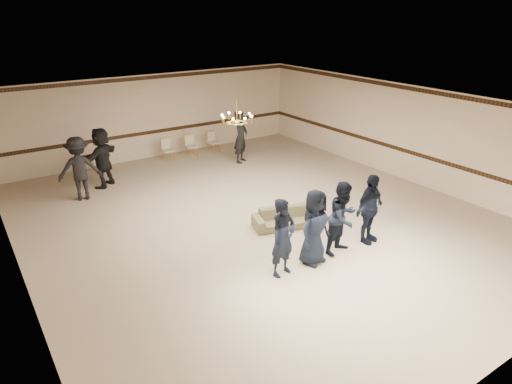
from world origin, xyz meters
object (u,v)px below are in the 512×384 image
Objects in this scene: chandelier at (237,111)px; banquet_chair_left at (168,150)px; boy_a at (283,238)px; adult_mid at (102,157)px; boy_d at (370,209)px; settee at (286,218)px; adult_right at (241,137)px; banquet_chair_right at (214,142)px; boy_b at (314,227)px; console_table at (87,165)px; boy_c at (343,218)px; banquet_chair_mid at (191,146)px; adult_left at (79,169)px.

chandelier is 1.12× the size of banquet_chair_left.
boy_a is 0.91× the size of adult_mid.
boy_d reaches higher than settee.
adult_right is (1.96, 5.36, 0.73)m from settee.
banquet_chair_right is (4.84, 1.29, -0.57)m from adult_mid.
boy_b reaches higher than console_table.
chandelier reaches higher than adult_right.
boy_c reaches higher than banquet_chair_left.
adult_right is at bearing 136.86° from adult_mid.
chandelier is at bearing -116.33° from banquet_chair_right.
boy_c is 8.91m from banquet_chair_left.
banquet_chair_right is (2.06, 5.18, -2.46)m from chandelier.
boy_a is at bearing 167.98° from boy_c.
boy_b is 0.91× the size of adult_right.
banquet_chair_left is 1.00m from banquet_chair_mid.
adult_mid reaches higher than settee.
banquet_chair_mid is (0.41, 8.88, -0.49)m from boy_c.
boy_a is 2.28× the size of console_table.
adult_mid reaches higher than banquet_chair_left.
adult_right reaches higher than boy_a.
adult_right is 2.19m from banquet_chair_mid.
adult_left is 6.01m from adult_right.
boy_a is 1.03× the size of settee.
boy_c is at bearing -139.34° from adult_right.
boy_b reaches higher than settee.
adult_right is (2.32, 3.49, -1.89)m from chandelier.
settee is 7.09m from banquet_chair_mid.
boy_b is 8.99m from banquet_chair_mid.
banquet_chair_mid is (-1.26, 1.69, -0.57)m from adult_right.
boy_c is 0.91× the size of adult_left.
banquet_chair_mid is at bearing 67.94° from boy_b.
boy_b reaches higher than banquet_chair_mid.
boy_d is at bearing -97.94° from banquet_chair_right.
adult_mid is at bearing 139.23° from adult_right.
boy_a is 1.00× the size of boy_d.
boy_c reaches higher than settee.
adult_mid is at bearing 136.05° from settee.
adult_left is (-4.04, 5.06, 0.73)m from settee.
settee is at bearing 39.39° from boy_a.
boy_a is at bearing -107.26° from chandelier.
adult_left is 2.37× the size of banquet_chair_mid.
boy_c is 1.00× the size of boy_d.
adult_mid is 5.04m from banquet_chair_right.
banquet_chair_mid is at bearing 90.37° from adult_right.
adult_mid and adult_right have the same top height.
banquet_chair_left is (-1.49, 8.88, -0.49)m from boy_d.
boy_b reaches higher than banquet_chair_right.
banquet_chair_left reaches higher than settee.
boy_b is 0.90m from boy_c.
adult_mid reaches higher than boy_b.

